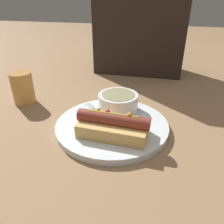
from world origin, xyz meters
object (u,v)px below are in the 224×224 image
Objects in this scene: hot_dog at (113,126)px; seated_diner at (140,7)px; soup_bowl at (118,101)px; spoon at (92,111)px; drinking_glass at (23,88)px.

hot_dog is 0.28× the size of seated_diner.
soup_bowl reaches higher than spoon.
drinking_glass is at bearing 177.80° from soup_bowl.
soup_bowl is 1.12× the size of drinking_glass.
drinking_glass reaches higher than hot_dog.
soup_bowl is at bearing -89.55° from seated_diner.
hot_dog is 0.12m from soup_bowl.
soup_bowl is 0.19× the size of seated_diner.
drinking_glass reaches higher than spoon.
soup_bowl is 0.29m from drinking_glass.
spoon is at bearing -97.77° from seated_diner.
seated_diner is at bearing 94.72° from hot_dog.
seated_diner is (-0.02, 0.51, 0.21)m from hot_dog.
spoon is at bearing -10.50° from drinking_glass.
hot_dog is at bearing -171.24° from spoon.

